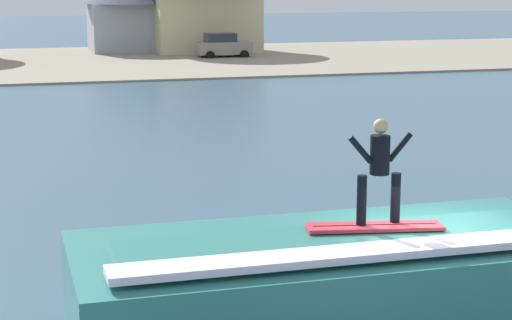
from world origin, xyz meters
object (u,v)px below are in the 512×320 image
Objects in this scene: wave_crest at (333,286)px; car_far_shore at (223,45)px; surfboard at (375,227)px; house_small_cottage at (131,11)px; surfer at (380,165)px.

wave_crest is 51.36m from car_far_shore.
house_small_cottage reaches higher than surfboard.
surfer is (0.72, -0.09, 1.99)m from wave_crest.
wave_crest is 1.07× the size of house_small_cottage.
surfer reaches higher than car_far_shore.
surfboard is at bearing -141.96° from surfer.
car_far_shore is (9.92, 50.42, -0.91)m from surfboard.
surfboard is 1.00m from surfer.
house_small_cottage reaches higher than surfer.
surfboard is at bearing -94.23° from house_small_cottage.
wave_crest is 2.12m from surfer.
surfer is at bearing -7.52° from wave_crest.
surfer is (0.08, 0.07, 0.99)m from surfboard.
surfboard is 58.12m from house_small_cottage.
surfboard is at bearing -14.18° from wave_crest.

